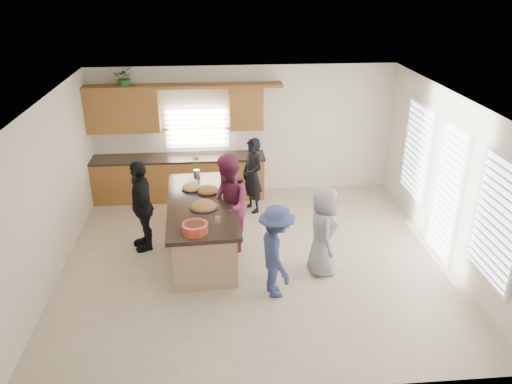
{
  "coord_description": "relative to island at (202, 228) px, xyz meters",
  "views": [
    {
      "loc": [
        -0.62,
        -7.41,
        4.62
      ],
      "look_at": [
        0.04,
        0.28,
        1.15
      ],
      "focal_mm": 35.0,
      "sensor_mm": 36.0,
      "label": 1
    }
  ],
  "objects": [
    {
      "name": "salad_bowl",
      "position": [
        -0.07,
        -1.08,
        0.58
      ],
      "size": [
        0.4,
        0.4,
        0.15
      ],
      "color": "#C14023",
      "rests_on": "island"
    },
    {
      "name": "back_cabinetry",
      "position": [
        -0.57,
        2.35,
        0.46
      ],
      "size": [
        4.08,
        0.66,
        2.46
      ],
      "color": "#9A662C",
      "rests_on": "ground"
    },
    {
      "name": "right_wall_glazing",
      "position": [
        4.12,
        -0.51,
        0.89
      ],
      "size": [
        0.06,
        4.0,
        2.25
      ],
      "color": "white",
      "rests_on": "ground"
    },
    {
      "name": "woman_left_back",
      "position": [
        1.01,
        1.54,
        0.33
      ],
      "size": [
        0.6,
        0.68,
        1.56
      ],
      "primitive_type": "imported",
      "rotation": [
        0.0,
        0.0,
        -1.06
      ],
      "color": "black",
      "rests_on": "ground"
    },
    {
      "name": "platter_front",
      "position": [
        0.05,
        -0.23,
        0.53
      ],
      "size": [
        0.49,
        0.49,
        0.2
      ],
      "color": "black",
      "rests_on": "island"
    },
    {
      "name": "clear_cup",
      "position": [
        0.27,
        -0.78,
        0.55
      ],
      "size": [
        0.09,
        0.09,
        0.1
      ],
      "primitive_type": "cylinder",
      "color": "white",
      "rests_on": "island"
    },
    {
      "name": "potted_plant",
      "position": [
        -1.49,
        2.44,
        2.17
      ],
      "size": [
        0.41,
        0.36,
        0.44
      ],
      "primitive_type": "imported",
      "rotation": [
        0.0,
        0.0,
        0.04
      ],
      "color": "#2B6628",
      "rests_on": "back_cabinetry"
    },
    {
      "name": "island",
      "position": [
        0.0,
        0.0,
        0.0
      ],
      "size": [
        1.28,
        2.75,
        0.95
      ],
      "rotation": [
        0.0,
        0.0,
        0.05
      ],
      "color": "tan",
      "rests_on": "ground"
    },
    {
      "name": "plate_stack",
      "position": [
        -0.17,
        0.82,
        0.52
      ],
      "size": [
        0.21,
        0.21,
        0.05
      ],
      "primitive_type": "cylinder",
      "color": "#987EB7",
      "rests_on": "island"
    },
    {
      "name": "woman_right_front",
      "position": [
        1.96,
        -0.84,
        0.3
      ],
      "size": [
        0.53,
        0.77,
        1.51
      ],
      "primitive_type": "imported",
      "rotation": [
        0.0,
        0.0,
        1.5
      ],
      "color": "gray",
      "rests_on": "ground"
    },
    {
      "name": "platter_mid",
      "position": [
        0.12,
        0.41,
        0.52
      ],
      "size": [
        0.42,
        0.42,
        0.17
      ],
      "color": "black",
      "rests_on": "island"
    },
    {
      "name": "woman_right_back",
      "position": [
        1.13,
        -1.41,
        0.29
      ],
      "size": [
        0.69,
        1.03,
        1.49
      ],
      "primitive_type": "imported",
      "rotation": [
        0.0,
        0.0,
        1.71
      ],
      "color": "navy",
      "rests_on": "ground"
    },
    {
      "name": "platter_back",
      "position": [
        -0.17,
        0.57,
        0.52
      ],
      "size": [
        0.39,
        0.39,
        0.16
      ],
      "color": "black",
      "rests_on": "island"
    },
    {
      "name": "room_shell",
      "position": [
        0.9,
        -0.38,
        1.45
      ],
      "size": [
        6.52,
        6.02,
        2.81
      ],
      "color": "silver",
      "rests_on": "ground"
    },
    {
      "name": "flower_vase",
      "position": [
        -0.1,
        1.15,
        0.71
      ],
      "size": [
        0.14,
        0.14,
        0.41
      ],
      "color": "silver",
      "rests_on": "island"
    },
    {
      "name": "floor",
      "position": [
        0.9,
        -0.38,
        -0.45
      ],
      "size": [
        6.5,
        6.5,
        0.0
      ],
      "primitive_type": "plane",
      "color": "beige",
      "rests_on": "ground"
    },
    {
      "name": "woman_left_mid",
      "position": [
        0.46,
        -0.04,
        0.44
      ],
      "size": [
        0.77,
        0.94,
        1.79
      ],
      "primitive_type": "imported",
      "rotation": [
        0.0,
        0.0,
        -1.45
      ],
      "color": "maroon",
      "rests_on": "ground"
    },
    {
      "name": "woman_left_front",
      "position": [
        -1.05,
        0.21,
        0.38
      ],
      "size": [
        0.7,
        1.06,
        1.67
      ],
      "primitive_type": "imported",
      "rotation": [
        0.0,
        0.0,
        -1.24
      ],
      "color": "black",
      "rests_on": "ground"
    }
  ]
}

